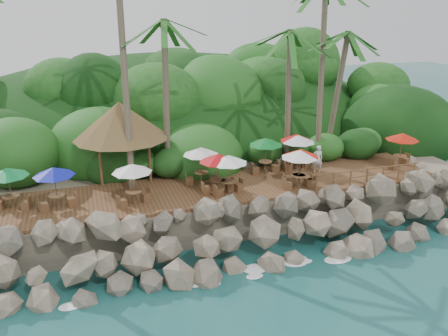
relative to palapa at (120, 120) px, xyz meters
name	(u,v)px	position (x,y,z in m)	size (l,w,h in m)	color
ground	(263,274)	(5.30, -9.49, -5.79)	(140.00, 140.00, 0.00)	#19514F
land_base	(185,156)	(5.30, 6.51, -4.74)	(32.00, 25.20, 2.10)	gray
jungle_hill	(166,143)	(5.30, 14.01, -5.79)	(44.80, 28.00, 15.40)	#143811
seawall	(248,234)	(5.30, -7.49, -4.64)	(29.00, 4.00, 2.30)	gray
terrace	(224,187)	(5.30, -3.49, -3.59)	(26.00, 5.00, 0.20)	brown
jungle_foliage	(188,172)	(5.30, 5.51, -5.79)	(44.00, 16.00, 12.00)	#143811
foam_line	(260,271)	(5.30, -9.19, -5.76)	(25.20, 0.80, 0.06)	white
palapa	(120,120)	(0.00, 0.00, 0.00)	(5.64, 5.64, 4.60)	brown
dining_clusters	(233,155)	(5.79, -3.64, -1.62)	(25.18, 5.20, 2.26)	brown
railing	(367,175)	(13.29, -5.84, -2.89)	(7.20, 0.10, 1.00)	brown
waiter	(318,159)	(11.58, -3.05, -2.62)	(0.64, 0.42, 1.74)	silver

